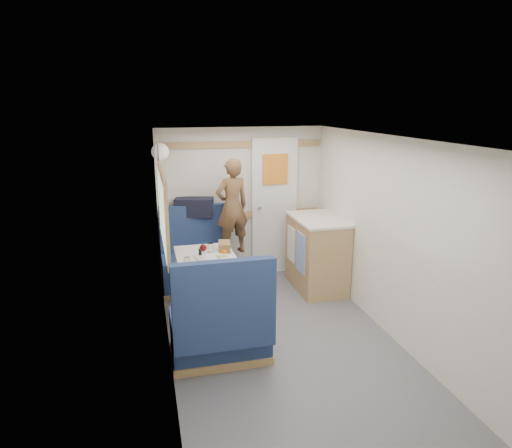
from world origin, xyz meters
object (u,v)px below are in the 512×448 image
object	(u,v)px
dome_light	(160,152)
tumbler_left	(187,262)
person	(232,207)
tray	(212,259)
dinette_table	(207,271)
tumbler_right	(211,248)
orange_fruit	(224,253)
beer_glass	(224,246)
duffel_bag	(194,207)
bench_far	(198,267)
pepper_grinder	(200,253)
bread_loaf	(224,246)
cheese_block	(222,256)
bench_near	(221,331)
wine_glass	(203,248)
galley_counter	(317,253)

from	to	relation	value
dome_light	tumbler_left	distance (m)	1.48
dome_light	person	world-z (taller)	dome_light
dome_light	tray	distance (m)	1.47
dinette_table	tumbler_right	world-z (taller)	tumbler_right
orange_fruit	tumbler_left	bearing A→B (deg)	-154.16
tumbler_right	beer_glass	distance (m)	0.18
dinette_table	duffel_bag	bearing A→B (deg)	89.60
dome_light	dinette_table	bearing A→B (deg)	-65.35
bench_far	tumbler_left	bearing A→B (deg)	-101.41
tumbler_left	bench_far	bearing A→B (deg)	78.59
pepper_grinder	bread_loaf	bearing A→B (deg)	27.37
dinette_table	tray	xyz separation A→B (m)	(0.04, -0.12, 0.16)
orange_fruit	cheese_block	world-z (taller)	orange_fruit
bench_near	cheese_block	xyz separation A→B (m)	(0.15, 0.77, 0.45)
dinette_table	duffel_bag	size ratio (longest dim) A/B	1.92
bench_near	tray	size ratio (longest dim) A/B	2.92
orange_fruit	pepper_grinder	bearing A→B (deg)	161.97
duffel_bag	bench_far	bearing A→B (deg)	-77.12
pepper_grinder	bread_loaf	distance (m)	0.32
tray	cheese_block	size ratio (longest dim) A/B	3.86
orange_fruit	wine_glass	xyz separation A→B (m)	(-0.22, -0.03, 0.07)
tumbler_left	duffel_bag	bearing A→B (deg)	80.36
galley_counter	person	xyz separation A→B (m)	(-1.02, 0.32, 0.58)
orange_fruit	beer_glass	distance (m)	0.25
dinette_table	tumbler_left	distance (m)	0.39
tray	pepper_grinder	distance (m)	0.18
bench_near	pepper_grinder	distance (m)	1.00
bench_far	pepper_grinder	distance (m)	0.96
bench_near	bench_far	bearing A→B (deg)	90.00
tumbler_left	pepper_grinder	distance (m)	0.32
wine_glass	bread_loaf	world-z (taller)	wine_glass
tumbler_left	tumbler_right	world-z (taller)	tumbler_right
tumbler_left	tumbler_right	size ratio (longest dim) A/B	0.90
pepper_grinder	duffel_bag	bearing A→B (deg)	86.39
dinette_table	orange_fruit	world-z (taller)	orange_fruit
bench_far	person	bearing A→B (deg)	0.63
bench_near	person	xyz separation A→B (m)	(0.45, 1.73, 0.75)
bench_near	beer_glass	world-z (taller)	bench_near
bench_far	duffel_bag	xyz separation A→B (m)	(0.01, 0.26, 0.71)
bench_near	cheese_block	world-z (taller)	bench_near
tray	bread_loaf	world-z (taller)	bread_loaf
tumbler_right	beer_glass	world-z (taller)	tumbler_right
dome_light	wine_glass	xyz separation A→B (m)	(0.35, -0.93, -0.91)
bench_far	tumbler_left	world-z (taller)	bench_far
person	tumbler_right	size ratio (longest dim) A/B	10.68
tray	wine_glass	world-z (taller)	wine_glass
galley_counter	beer_glass	size ratio (longest dim) A/B	10.22
wine_glass	tumbler_right	xyz separation A→B (m)	(0.10, 0.20, -0.07)
beer_glass	bread_loaf	size ratio (longest dim) A/B	0.40
galley_counter	orange_fruit	distance (m)	1.46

